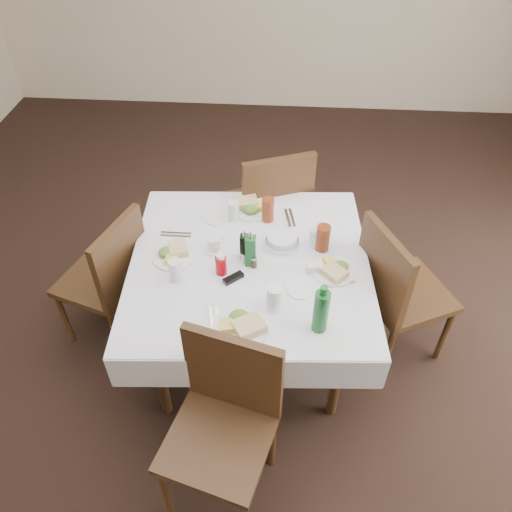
% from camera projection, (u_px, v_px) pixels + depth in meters
% --- Properties ---
extents(ground_plane, '(7.00, 7.00, 0.00)m').
position_uv_depth(ground_plane, '(243.00, 343.00, 3.34)').
color(ground_plane, black).
extents(room_shell, '(6.04, 7.04, 2.80)m').
position_uv_depth(room_shell, '(236.00, 103.00, 2.18)').
color(room_shell, beige).
rests_on(room_shell, ground).
extents(dining_table, '(1.44, 1.44, 0.76)m').
position_uv_depth(dining_table, '(250.00, 271.00, 2.88)').
color(dining_table, black).
rests_on(dining_table, ground).
extents(chair_north, '(0.63, 0.63, 1.04)m').
position_uv_depth(chair_north, '(272.00, 204.00, 3.50)').
color(chair_north, black).
rests_on(chair_north, ground).
extents(chair_south, '(0.58, 0.58, 1.00)m').
position_uv_depth(chair_south, '(225.00, 414.00, 2.33)').
color(chair_south, black).
rests_on(chair_south, ground).
extents(chair_east, '(0.63, 0.63, 1.00)m').
position_uv_depth(chair_east, '(395.00, 288.00, 2.93)').
color(chair_east, black).
rests_on(chair_east, ground).
extents(chair_west, '(0.58, 0.58, 0.97)m').
position_uv_depth(chair_west, '(111.00, 275.00, 3.04)').
color(chair_west, black).
rests_on(chair_west, ground).
extents(meal_north, '(0.27, 0.27, 0.06)m').
position_uv_depth(meal_north, '(251.00, 206.00, 3.16)').
color(meal_north, white).
rests_on(meal_north, dining_table).
extents(meal_south, '(0.28, 0.28, 0.06)m').
position_uv_depth(meal_south, '(242.00, 325.00, 2.45)').
color(meal_south, white).
rests_on(meal_south, dining_table).
extents(meal_east, '(0.24, 0.24, 0.05)m').
position_uv_depth(meal_east, '(335.00, 270.00, 2.74)').
color(meal_east, white).
rests_on(meal_east, dining_table).
extents(meal_west, '(0.25, 0.25, 0.05)m').
position_uv_depth(meal_west, '(173.00, 253.00, 2.84)').
color(meal_west, white).
rests_on(meal_west, dining_table).
extents(side_plate_a, '(0.15, 0.15, 0.01)m').
position_uv_depth(side_plate_a, '(217.00, 219.00, 3.10)').
color(side_plate_a, white).
rests_on(side_plate_a, dining_table).
extents(side_plate_b, '(0.15, 0.15, 0.01)m').
position_uv_depth(side_plate_b, '(300.00, 289.00, 2.65)').
color(side_plate_b, white).
rests_on(side_plate_b, dining_table).
extents(water_n, '(0.07, 0.07, 0.13)m').
position_uv_depth(water_n, '(234.00, 211.00, 3.06)').
color(water_n, silver).
rests_on(water_n, dining_table).
extents(water_s, '(0.08, 0.08, 0.15)m').
position_uv_depth(water_s, '(274.00, 298.00, 2.52)').
color(water_s, silver).
rests_on(water_s, dining_table).
extents(water_e, '(0.07, 0.07, 0.12)m').
position_uv_depth(water_e, '(315.00, 238.00, 2.88)').
color(water_e, silver).
rests_on(water_e, dining_table).
extents(water_w, '(0.07, 0.07, 0.13)m').
position_uv_depth(water_w, '(176.00, 270.00, 2.67)').
color(water_w, silver).
rests_on(water_w, dining_table).
extents(iced_tea_a, '(0.07, 0.07, 0.16)m').
position_uv_depth(iced_tea_a, '(268.00, 210.00, 3.05)').
color(iced_tea_a, maroon).
rests_on(iced_tea_a, dining_table).
extents(iced_tea_b, '(0.08, 0.08, 0.17)m').
position_uv_depth(iced_tea_b, '(323.00, 238.00, 2.84)').
color(iced_tea_b, maroon).
rests_on(iced_tea_b, dining_table).
extents(bread_basket, '(0.20, 0.20, 0.06)m').
position_uv_depth(bread_basket, '(282.00, 241.00, 2.91)').
color(bread_basket, silver).
rests_on(bread_basket, dining_table).
extents(oil_cruet_dark, '(0.05, 0.05, 0.21)m').
position_uv_depth(oil_cruet_dark, '(245.00, 246.00, 2.79)').
color(oil_cruet_dark, black).
rests_on(oil_cruet_dark, dining_table).
extents(oil_cruet_green, '(0.06, 0.06, 0.24)m').
position_uv_depth(oil_cruet_green, '(251.00, 250.00, 2.74)').
color(oil_cruet_green, '#165C24').
rests_on(oil_cruet_green, dining_table).
extents(ketchup_bottle, '(0.06, 0.06, 0.13)m').
position_uv_depth(ketchup_bottle, '(221.00, 264.00, 2.71)').
color(ketchup_bottle, '#B50511').
rests_on(ketchup_bottle, dining_table).
extents(salt_shaker, '(0.03, 0.03, 0.07)m').
position_uv_depth(salt_shaker, '(243.00, 258.00, 2.80)').
color(salt_shaker, white).
rests_on(salt_shaker, dining_table).
extents(pepper_shaker, '(0.03, 0.03, 0.07)m').
position_uv_depth(pepper_shaker, '(254.00, 262.00, 2.77)').
color(pepper_shaker, '#3C2A1C').
rests_on(pepper_shaker, dining_table).
extents(coffee_mug, '(0.12, 0.12, 0.09)m').
position_uv_depth(coffee_mug, '(214.00, 245.00, 2.87)').
color(coffee_mug, white).
rests_on(coffee_mug, dining_table).
extents(sunglasses, '(0.11, 0.11, 0.03)m').
position_uv_depth(sunglasses, '(233.00, 278.00, 2.71)').
color(sunglasses, black).
rests_on(sunglasses, dining_table).
extents(green_bottle, '(0.08, 0.08, 0.29)m').
position_uv_depth(green_bottle, '(321.00, 311.00, 2.38)').
color(green_bottle, '#165C24').
rests_on(green_bottle, dining_table).
extents(sugar_caddy, '(0.10, 0.06, 0.05)m').
position_uv_depth(sugar_caddy, '(315.00, 267.00, 2.75)').
color(sugar_caddy, white).
rests_on(sugar_caddy, dining_table).
extents(cutlery_n, '(0.08, 0.19, 0.01)m').
position_uv_depth(cutlery_n, '(290.00, 218.00, 3.10)').
color(cutlery_n, silver).
rests_on(cutlery_n, dining_table).
extents(cutlery_s, '(0.09, 0.20, 0.01)m').
position_uv_depth(cutlery_s, '(215.00, 320.00, 2.50)').
color(cutlery_s, silver).
rests_on(cutlery_s, dining_table).
extents(cutlery_e, '(0.18, 0.09, 0.01)m').
position_uv_depth(cutlery_e, '(339.00, 283.00, 2.69)').
color(cutlery_e, silver).
rests_on(cutlery_e, dining_table).
extents(cutlery_w, '(0.18, 0.05, 0.01)m').
position_uv_depth(cutlery_w, '(176.00, 235.00, 2.99)').
color(cutlery_w, silver).
rests_on(cutlery_w, dining_table).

